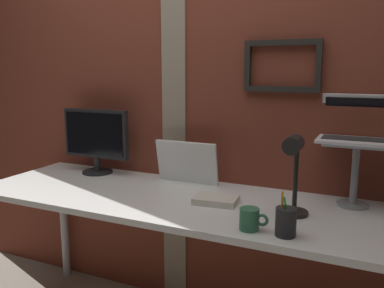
{
  "coord_description": "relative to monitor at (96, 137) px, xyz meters",
  "views": [
    {
      "loc": [
        0.91,
        -1.68,
        1.39
      ],
      "look_at": [
        0.1,
        0.09,
        1.02
      ],
      "focal_mm": 37.4,
      "sensor_mm": 36.0,
      "label": 1
    }
  ],
  "objects": [
    {
      "name": "paper_clutter_stack",
      "position": [
        0.85,
        -0.22,
        -0.2
      ],
      "size": [
        0.21,
        0.16,
        0.03
      ],
      "primitive_type": "cube",
      "rotation": [
        0.0,
        0.0,
        0.1
      ],
      "color": "silver",
      "rests_on": "desk"
    },
    {
      "name": "whiteboard_panel",
      "position": [
        0.58,
        0.02,
        -0.1
      ],
      "size": [
        0.35,
        0.06,
        0.24
      ],
      "primitive_type": "cube",
      "rotation": [
        0.19,
        0.0,
        0.0
      ],
      "color": "white",
      "rests_on": "desk"
    },
    {
      "name": "monitor",
      "position": [
        0.0,
        0.0,
        0.0
      ],
      "size": [
        0.44,
        0.18,
        0.38
      ],
      "color": "black",
      "rests_on": "desk"
    },
    {
      "name": "laptop_stand",
      "position": [
        1.43,
        0.0,
        -0.02
      ],
      "size": [
        0.28,
        0.22,
        0.3
      ],
      "color": "gray",
      "rests_on": "desk"
    },
    {
      "name": "pen_cup",
      "position": [
        1.22,
        -0.46,
        -0.16
      ],
      "size": [
        0.08,
        0.08,
        0.17
      ],
      "color": "#262628",
      "rests_on": "desk"
    },
    {
      "name": "desk",
      "position": [
        0.68,
        -0.22,
        -0.29
      ],
      "size": [
        2.17,
        0.68,
        0.77
      ],
      "color": "white",
      "rests_on": "ground_plane"
    },
    {
      "name": "brick_wall_back",
      "position": [
        0.58,
        0.18,
        0.35
      ],
      "size": [
        3.32,
        0.16,
        2.68
      ],
      "color": "brown",
      "rests_on": "ground_plane"
    },
    {
      "name": "desk_lamp",
      "position": [
        1.21,
        -0.27,
        0.0
      ],
      "size": [
        0.12,
        0.2,
        0.36
      ],
      "color": "black",
      "rests_on": "desk"
    },
    {
      "name": "coffee_mug",
      "position": [
        1.09,
        -0.46,
        -0.18
      ],
      "size": [
        0.11,
        0.08,
        0.09
      ],
      "color": "#33724C",
      "rests_on": "desk"
    },
    {
      "name": "laptop",
      "position": [
        1.43,
        0.07,
        0.13
      ],
      "size": [
        0.34,
        0.28,
        0.21
      ],
      "color": "white",
      "rests_on": "laptop_stand"
    }
  ]
}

